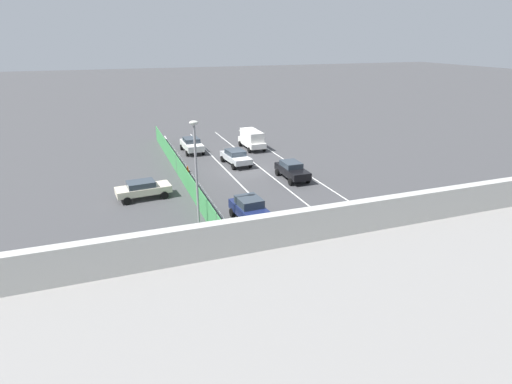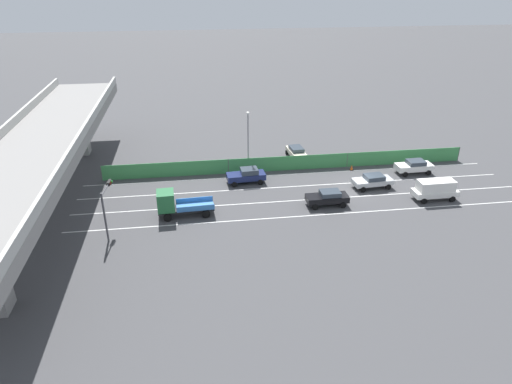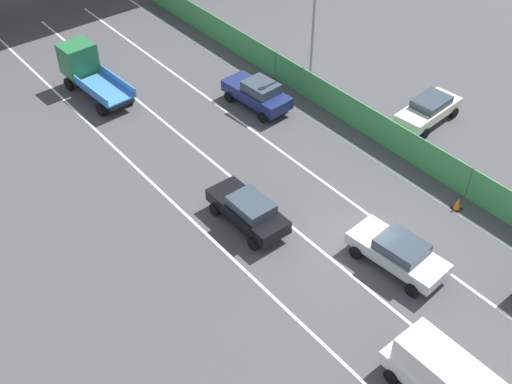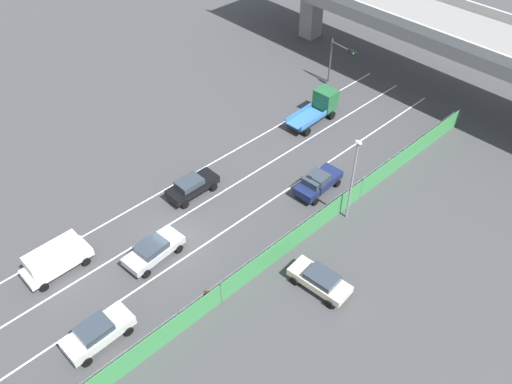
{
  "view_description": "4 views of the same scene",
  "coord_description": "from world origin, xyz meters",
  "px_view_note": "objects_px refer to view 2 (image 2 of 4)",
  "views": [
    {
      "loc": [
        12.49,
        37.44,
        12.42
      ],
      "look_at": [
        2.41,
        9.92,
        1.44
      ],
      "focal_mm": 29.09,
      "sensor_mm": 36.0,
      "label": 1
    },
    {
      "loc": [
        -45.06,
        17.67,
        22.66
      ],
      "look_at": [
        -1.91,
        11.59,
        1.39
      ],
      "focal_mm": 32.5,
      "sensor_mm": 36.0,
      "label": 2
    },
    {
      "loc": [
        -17.05,
        -13.6,
        21.37
      ],
      "look_at": [
        -2.42,
        4.64,
        1.28
      ],
      "focal_mm": 45.27,
      "sensor_mm": 36.0,
      "label": 3
    },
    {
      "loc": [
        23.27,
        -13.83,
        29.01
      ],
      "look_at": [
        1.8,
        6.59,
        2.04
      ],
      "focal_mm": 36.61,
      "sensor_mm": 36.0,
      "label": 4
    }
  ],
  "objects_px": {
    "flatbed_truck_blue": "(175,204)",
    "street_lamp": "(248,136)",
    "car_sedan_silver": "(373,181)",
    "parked_sedan_cream": "(297,152)",
    "car_van_white": "(435,189)",
    "car_hatchback_white": "(414,166)",
    "traffic_cone": "(352,168)",
    "car_sedan_black": "(328,197)",
    "car_sedan_navy": "(247,175)",
    "traffic_light": "(107,201)"
  },
  "relations": [
    {
      "from": "street_lamp",
      "to": "flatbed_truck_blue",
      "type": "bearing_deg",
      "value": 140.42
    },
    {
      "from": "car_sedan_black",
      "to": "street_lamp",
      "type": "xyz_separation_m",
      "value": [
        10.4,
        7.08,
        3.57
      ]
    },
    {
      "from": "car_hatchback_white",
      "to": "car_sedan_black",
      "type": "height_order",
      "value": "car_hatchback_white"
    },
    {
      "from": "car_sedan_navy",
      "to": "car_van_white",
      "type": "bearing_deg",
      "value": -109.78
    },
    {
      "from": "car_sedan_black",
      "to": "traffic_light",
      "type": "xyz_separation_m",
      "value": [
        -2.88,
        21.7,
        2.6
      ]
    },
    {
      "from": "car_sedan_black",
      "to": "parked_sedan_cream",
      "type": "bearing_deg",
      "value": 1.43
    },
    {
      "from": "car_sedan_silver",
      "to": "car_sedan_navy",
      "type": "bearing_deg",
      "value": 76.75
    },
    {
      "from": "car_sedan_black",
      "to": "car_sedan_navy",
      "type": "bearing_deg",
      "value": 48.72
    },
    {
      "from": "traffic_cone",
      "to": "car_van_white",
      "type": "bearing_deg",
      "value": -145.1
    },
    {
      "from": "car_van_white",
      "to": "car_sedan_navy",
      "type": "bearing_deg",
      "value": 70.22
    },
    {
      "from": "car_sedan_silver",
      "to": "traffic_cone",
      "type": "distance_m",
      "value": 5.28
    },
    {
      "from": "parked_sedan_cream",
      "to": "car_van_white",
      "type": "bearing_deg",
      "value": -138.55
    },
    {
      "from": "car_sedan_navy",
      "to": "car_sedan_black",
      "type": "relative_size",
      "value": 1.03
    },
    {
      "from": "car_hatchback_white",
      "to": "flatbed_truck_blue",
      "type": "bearing_deg",
      "value": 103.54
    },
    {
      "from": "car_van_white",
      "to": "street_lamp",
      "type": "xyz_separation_m",
      "value": [
        10.65,
        18.89,
        3.24
      ]
    },
    {
      "from": "car_sedan_navy",
      "to": "traffic_light",
      "type": "height_order",
      "value": "traffic_light"
    },
    {
      "from": "car_sedan_black",
      "to": "car_sedan_silver",
      "type": "bearing_deg",
      "value": -60.96
    },
    {
      "from": "car_sedan_navy",
      "to": "street_lamp",
      "type": "bearing_deg",
      "value": -10.03
    },
    {
      "from": "car_sedan_black",
      "to": "street_lamp",
      "type": "relative_size",
      "value": 0.6
    },
    {
      "from": "traffic_light",
      "to": "car_hatchback_white",
      "type": "bearing_deg",
      "value": -74.41
    },
    {
      "from": "car_sedan_silver",
      "to": "parked_sedan_cream",
      "type": "xyz_separation_m",
      "value": [
        10.02,
        6.61,
        -0.01
      ]
    },
    {
      "from": "car_sedan_black",
      "to": "flatbed_truck_blue",
      "type": "relative_size",
      "value": 0.78
    },
    {
      "from": "flatbed_truck_blue",
      "to": "parked_sedan_cream",
      "type": "bearing_deg",
      "value": -48.58
    },
    {
      "from": "car_sedan_silver",
      "to": "flatbed_truck_blue",
      "type": "relative_size",
      "value": 0.82
    },
    {
      "from": "parked_sedan_cream",
      "to": "street_lamp",
      "type": "xyz_separation_m",
      "value": [
        -3.1,
        6.75,
        3.62
      ]
    },
    {
      "from": "traffic_light",
      "to": "car_sedan_silver",
      "type": "bearing_deg",
      "value": -77.18
    },
    {
      "from": "traffic_light",
      "to": "street_lamp",
      "type": "relative_size",
      "value": 0.66
    },
    {
      "from": "car_sedan_silver",
      "to": "car_sedan_black",
      "type": "xyz_separation_m",
      "value": [
        -3.48,
        6.28,
        0.04
      ]
    },
    {
      "from": "car_van_white",
      "to": "car_sedan_silver",
      "type": "relative_size",
      "value": 1.03
    },
    {
      "from": "car_hatchback_white",
      "to": "flatbed_truck_blue",
      "type": "relative_size",
      "value": 0.79
    },
    {
      "from": "car_van_white",
      "to": "traffic_cone",
      "type": "distance_m",
      "value": 10.92
    },
    {
      "from": "parked_sedan_cream",
      "to": "traffic_cone",
      "type": "relative_size",
      "value": 6.51
    },
    {
      "from": "car_hatchback_white",
      "to": "traffic_cone",
      "type": "xyz_separation_m",
      "value": [
        1.96,
        7.16,
        -0.6
      ]
    },
    {
      "from": "car_sedan_black",
      "to": "street_lamp",
      "type": "bearing_deg",
      "value": 34.25
    },
    {
      "from": "car_sedan_silver",
      "to": "traffic_light",
      "type": "bearing_deg",
      "value": 102.82
    },
    {
      "from": "car_sedan_navy",
      "to": "street_lamp",
      "type": "relative_size",
      "value": 0.61
    },
    {
      "from": "parked_sedan_cream",
      "to": "traffic_light",
      "type": "bearing_deg",
      "value": 127.48
    },
    {
      "from": "car_sedan_black",
      "to": "parked_sedan_cream",
      "type": "height_order",
      "value": "car_sedan_black"
    },
    {
      "from": "parked_sedan_cream",
      "to": "car_sedan_silver",
      "type": "bearing_deg",
      "value": -146.57
    },
    {
      "from": "car_van_white",
      "to": "flatbed_truck_blue",
      "type": "height_order",
      "value": "flatbed_truck_blue"
    },
    {
      "from": "car_hatchback_white",
      "to": "car_sedan_navy",
      "type": "bearing_deg",
      "value": 89.84
    },
    {
      "from": "flatbed_truck_blue",
      "to": "street_lamp",
      "type": "height_order",
      "value": "street_lamp"
    },
    {
      "from": "car_sedan_black",
      "to": "traffic_light",
      "type": "relative_size",
      "value": 0.9
    },
    {
      "from": "traffic_light",
      "to": "flatbed_truck_blue",
      "type": "bearing_deg",
      "value": -65.11
    },
    {
      "from": "traffic_cone",
      "to": "street_lamp",
      "type": "bearing_deg",
      "value": 82.27
    },
    {
      "from": "car_hatchback_white",
      "to": "car_sedan_navy",
      "type": "height_order",
      "value": "car_sedan_navy"
    },
    {
      "from": "car_sedan_black",
      "to": "flatbed_truck_blue",
      "type": "xyz_separation_m",
      "value": [
        -0.15,
        15.81,
        0.48
      ]
    },
    {
      "from": "parked_sedan_cream",
      "to": "traffic_light",
      "type": "distance_m",
      "value": 27.06
    },
    {
      "from": "car_van_white",
      "to": "parked_sedan_cream",
      "type": "xyz_separation_m",
      "value": [
        13.74,
        12.14,
        -0.38
      ]
    },
    {
      "from": "car_sedan_silver",
      "to": "traffic_cone",
      "type": "height_order",
      "value": "car_sedan_silver"
    }
  ]
}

